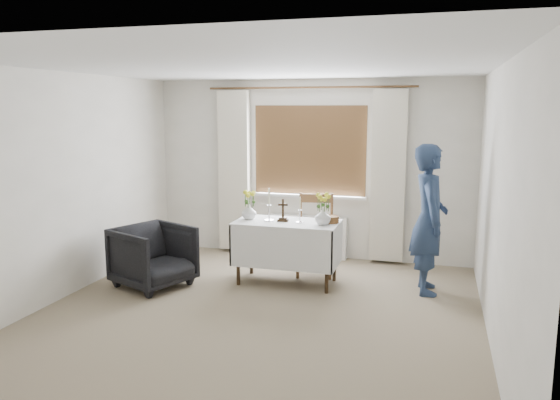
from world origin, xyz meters
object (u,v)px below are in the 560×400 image
Objects in this scene: wooden_chair at (315,235)px; flower_vase_right at (323,217)px; armchair at (153,256)px; wooden_cross at (283,210)px; flower_vase_left at (249,212)px; altar_table at (287,252)px; person at (429,219)px.

flower_vase_right is at bearing -77.61° from wooden_chair.
wooden_cross is (1.44, 0.57, 0.53)m from armchair.
flower_vase_left is at bearing 172.32° from wooden_cross.
armchair is 2.06m from flower_vase_right.
person is at bearing 5.06° from altar_table.
wooden_chair is at bearing -37.17° from armchair.
armchair is 4.33× the size of flower_vase_left.
person is at bearing -3.01° from wooden_cross.
flower_vase_right is at bearing -52.51° from armchair.
wooden_chair reaches higher than armchair.
person reaches higher than flower_vase_left.
armchair is 0.47× the size of person.
flower_vase_left is at bearing 178.97° from altar_table.
wooden_cross is (-0.30, -0.44, 0.39)m from wooden_chair.
armchair is (-1.74, -1.00, -0.14)m from wooden_chair.
person reaches higher than altar_table.
person is (3.13, 0.70, 0.49)m from armchair.
altar_table is at bearing -16.61° from wooden_cross.
armchair is at bearing -166.15° from wooden_cross.
flower_vase_left is at bearing 176.22° from flower_vase_right.
flower_vase_left is 0.96× the size of flower_vase_right.
flower_vase_left is (1.01, 0.57, 0.49)m from armchair.
person is 8.84× the size of flower_vase_right.
armchair is at bearing -159.59° from wooden_chair.
wooden_chair is at bearing 47.79° from wooden_cross.
wooden_chair is 0.66m from wooden_cross.
armchair is 3.24m from person.
flower_vase_left is (-0.43, 0.00, -0.04)m from wooden_cross.
person reaches higher than wooden_chair.
person is at bearing -54.45° from armchair.
altar_table is 6.39× the size of flower_vase_right.
person is 2.13m from flower_vase_left.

